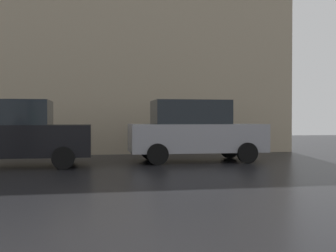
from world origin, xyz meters
name	(u,v)px	position (x,y,z in m)	size (l,w,h in m)	color
parked_car_left	(14,133)	(-1.21, 9.77, 0.97)	(4.22, 2.05, 1.92)	black
parked_car_right	(195,131)	(4.27, 10.32, 1.00)	(4.34, 1.91, 1.98)	gray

